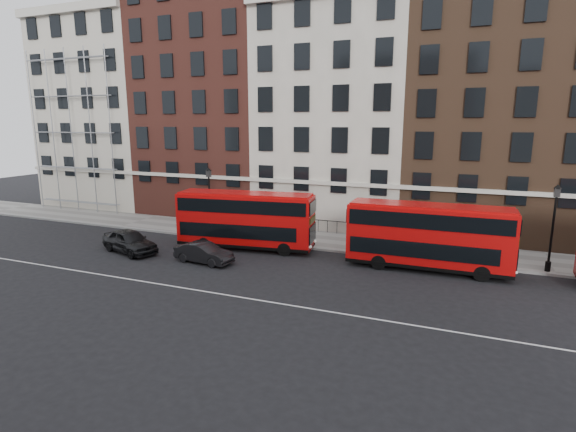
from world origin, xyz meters
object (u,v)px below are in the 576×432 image
at_px(car_rear, 130,241).
at_px(car_front, 204,253).
at_px(bus_c, 428,235).
at_px(bus_b, 245,219).

bearing_deg(car_rear, car_front, -72.73).
xyz_separation_m(bus_c, car_front, (-13.62, -3.97, -1.55)).
bearing_deg(car_front, bus_b, -7.90).
xyz_separation_m(car_rear, car_front, (6.12, -0.05, -0.15)).
bearing_deg(bus_b, car_front, -111.92).
height_order(bus_b, car_front, bus_b).
height_order(bus_b, bus_c, bus_b).
distance_m(bus_c, car_rear, 20.17).
distance_m(bus_c, car_front, 14.27).
height_order(bus_c, car_front, bus_c).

